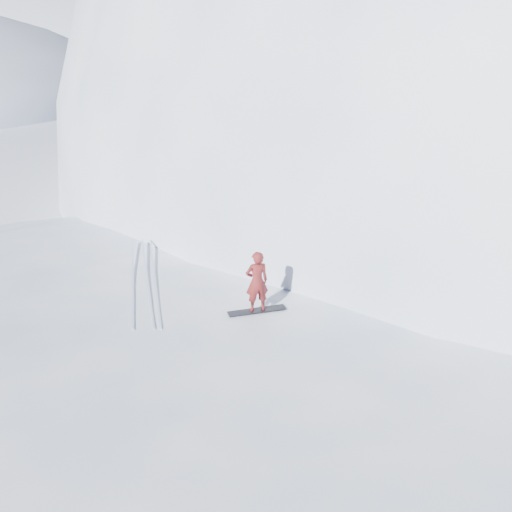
% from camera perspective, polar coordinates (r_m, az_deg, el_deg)
% --- Properties ---
extents(ground, '(400.00, 400.00, 0.00)m').
position_cam_1_polar(ground, '(13.80, -12.91, -20.46)').
color(ground, white).
rests_on(ground, ground).
extents(near_ridge, '(36.00, 28.00, 4.80)m').
position_cam_1_polar(near_ridge, '(15.94, -7.25, -13.23)').
color(near_ridge, white).
rests_on(near_ridge, ground).
extents(peak_shoulder, '(28.00, 24.00, 18.00)m').
position_cam_1_polar(peak_shoulder, '(32.07, 12.03, 5.47)').
color(peak_shoulder, white).
rests_on(peak_shoulder, ground).
extents(far_ridge_c, '(140.00, 90.00, 36.00)m').
position_cam_1_polar(far_ridge_c, '(127.51, -21.86, 17.19)').
color(far_ridge_c, white).
rests_on(far_ridge_c, ground).
extents(wind_bumps, '(16.00, 14.40, 1.00)m').
position_cam_1_polar(wind_bumps, '(15.49, -13.51, -14.99)').
color(wind_bumps, white).
rests_on(wind_bumps, ground).
extents(snowboard, '(1.52, 0.66, 0.02)m').
position_cam_1_polar(snowboard, '(14.60, 0.09, -5.47)').
color(snowboard, black).
rests_on(snowboard, near_ridge).
extents(snowboarder, '(0.67, 0.52, 1.61)m').
position_cam_1_polar(snowboarder, '(14.22, 0.09, -2.57)').
color(snowboarder, maroon).
rests_on(snowboarder, snowboard).
extents(board_tracks, '(1.78, 5.92, 0.04)m').
position_cam_1_polar(board_tracks, '(16.68, -11.06, -2.09)').
color(board_tracks, silver).
rests_on(board_tracks, ground).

